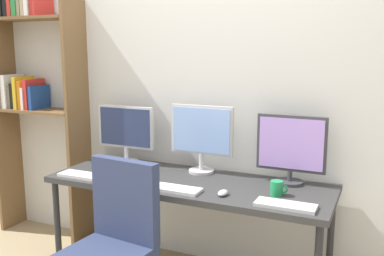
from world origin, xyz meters
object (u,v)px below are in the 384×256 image
at_px(desk, 189,188).
at_px(monitor_right, 291,148).
at_px(bookshelf, 32,81).
at_px(monitor_left, 126,131).
at_px(keyboard_right, 285,205).
at_px(coffee_mug, 277,188).
at_px(mouse_right_side, 223,193).
at_px(keyboard_center, 173,189).
at_px(monitor_center, 202,135).
at_px(keyboard_left, 83,175).
at_px(mouse_left_side, 119,177).

xyz_separation_m(desk, monitor_right, (0.63, 0.21, 0.30)).
distance_m(bookshelf, monitor_left, 1.00).
height_order(keyboard_right, coffee_mug, coffee_mug).
bearing_deg(monitor_right, mouse_right_side, -128.14).
bearing_deg(keyboard_center, desk, 90.00).
distance_m(monitor_left, monitor_center, 0.63).
bearing_deg(keyboard_right, keyboard_left, 180.00).
bearing_deg(bookshelf, mouse_right_side, -12.66).
height_order(monitor_center, mouse_left_side, monitor_center).
height_order(keyboard_center, mouse_left_side, mouse_left_side).
relative_size(desk, mouse_right_side, 19.84).
xyz_separation_m(desk, mouse_left_side, (-0.44, -0.18, 0.07)).
distance_m(monitor_center, keyboard_right, 0.87).
distance_m(monitor_center, coffee_mug, 0.71).
bearing_deg(mouse_right_side, desk, 148.63).
bearing_deg(keyboard_center, coffee_mug, 15.92).
relative_size(desk, bookshelf, 0.89).
bearing_deg(monitor_right, desk, -161.43).
height_order(bookshelf, mouse_right_side, bookshelf).
bearing_deg(mouse_left_side, desk, 21.68).
relative_size(bookshelf, keyboard_right, 6.31).
bearing_deg(coffee_mug, monitor_right, 85.63).
bearing_deg(keyboard_left, monitor_left, 81.01).
bearing_deg(mouse_left_side, coffee_mug, 6.51).
distance_m(mouse_right_side, coffee_mug, 0.33).
bearing_deg(keyboard_center, bookshelf, 163.62).
xyz_separation_m(keyboard_center, mouse_right_side, (0.31, 0.04, 0.01)).
distance_m(monitor_right, mouse_right_side, 0.56).
xyz_separation_m(monitor_right, keyboard_right, (0.07, -0.44, -0.23)).
height_order(desk, coffee_mug, coffee_mug).
bearing_deg(monitor_left, coffee_mug, -12.15).
relative_size(mouse_left_side, coffee_mug, 0.91).
bearing_deg(monitor_center, desk, -90.00).
relative_size(monitor_center, mouse_left_side, 5.03).
bearing_deg(keyboard_left, keyboard_center, 0.00).
distance_m(keyboard_right, coffee_mug, 0.20).
xyz_separation_m(keyboard_left, mouse_left_side, (0.26, 0.05, 0.01)).
xyz_separation_m(monitor_left, keyboard_center, (0.63, -0.44, -0.24)).
relative_size(monitor_center, monitor_right, 1.07).
height_order(bookshelf, monitor_left, bookshelf).
xyz_separation_m(keyboard_center, coffee_mug, (0.61, 0.17, 0.04)).
xyz_separation_m(desk, keyboard_center, (0.00, -0.23, 0.07)).
bearing_deg(bookshelf, monitor_left, -1.13).
distance_m(monitor_left, keyboard_center, 0.81).
bearing_deg(desk, keyboard_right, -18.14).
bearing_deg(monitor_center, bookshelf, 179.32).
relative_size(keyboard_center, keyboard_right, 1.04).
xyz_separation_m(keyboard_left, keyboard_right, (1.40, 0.00, 0.00)).
relative_size(bookshelf, keyboard_left, 6.16).
bearing_deg(monitor_right, monitor_left, -180.00).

